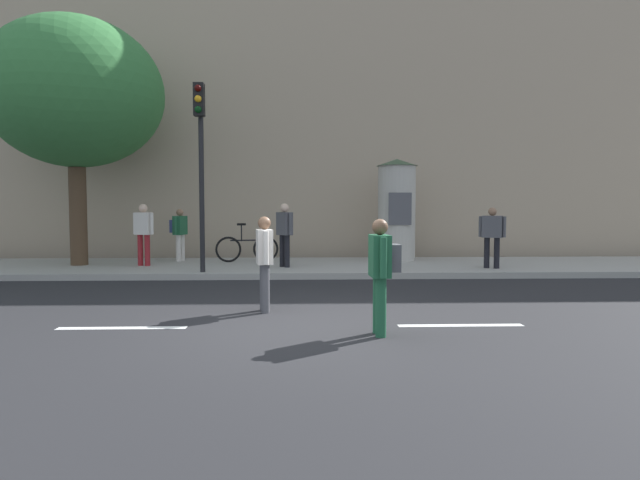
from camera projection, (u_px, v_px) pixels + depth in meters
The scene contains 14 objects.
ground_plane at pixel (293, 327), 7.72m from camera, with size 80.00×80.00×0.00m, color #232326.
sidewalk_curb at pixel (297, 267), 14.70m from camera, with size 36.00×4.00×0.15m, color #9E9B93.
lane_markings at pixel (293, 327), 7.72m from camera, with size 25.80×0.16×0.01m.
building_backdrop at pixel (297, 106), 19.37m from camera, with size 36.00×5.00×10.53m, color tan.
traffic_light at pixel (200, 147), 12.68m from camera, with size 0.24×0.45×4.39m.
poster_column at pixel (397, 209), 15.67m from camera, with size 1.18×1.18×2.92m.
street_tree at pixel (75, 94), 14.26m from camera, with size 4.56×4.56×6.47m.
pedestrian_in_dark_shirt at pixel (264, 257), 8.80m from camera, with size 0.31×0.60×1.54m.
pedestrian_tallest at pixel (381, 266), 7.18m from camera, with size 0.39×0.62×1.54m.
pedestrian_in_red_top at pixel (179, 230), 15.58m from camera, with size 0.46×0.62×1.49m.
pedestrian_with_backpack at pixel (143, 230), 14.29m from camera, with size 0.58×0.36×1.62m.
pedestrian_in_light_jacket at pixel (285, 230), 13.98m from camera, with size 0.44×0.48×1.63m.
pedestrian_with_bag at pixel (492, 232), 13.73m from camera, with size 0.60×0.51×1.53m.
bicycle_leaning at pixel (247, 248), 15.33m from camera, with size 1.75×0.39×1.09m.
Camera 1 is at (0.11, -7.64, 1.70)m, focal length 30.61 mm.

